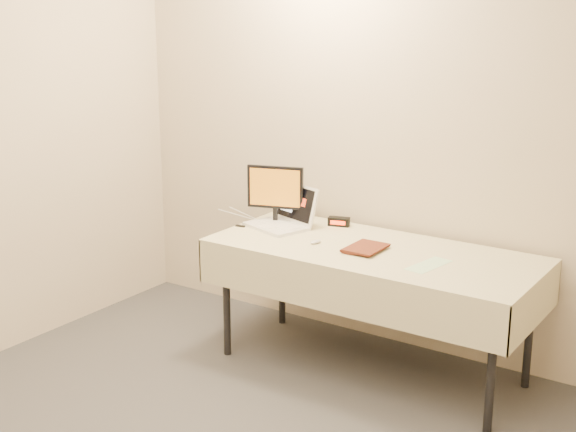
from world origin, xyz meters
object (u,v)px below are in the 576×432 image
Objects in this scene: monitor at (275,190)px; book at (351,226)px; table at (373,259)px; laptop at (284,217)px.

book is (0.64, -0.17, -0.09)m from monitor.
table is 5.10× the size of monitor.
book is at bearing -156.89° from table.
laptop is 1.21× the size of monitor.
monitor reaches higher than table.
laptop is 0.58m from book.
table is 0.23m from book.
monitor is 0.67m from book.
monitor is (-0.08, 0.02, 0.15)m from laptop.
table is at bearing -27.05° from monitor.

